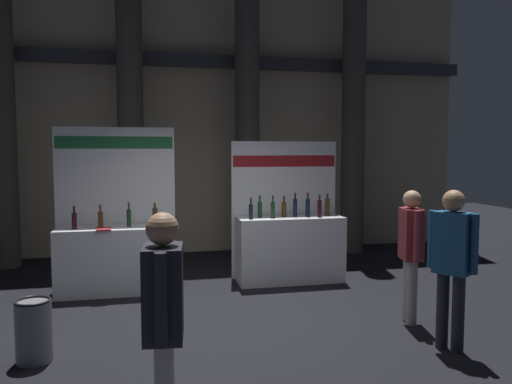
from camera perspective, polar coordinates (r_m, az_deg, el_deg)
name	(u,v)px	position (r m, az deg, el deg)	size (l,w,h in m)	color
ground_plane	(220,324)	(6.19, -4.05, -14.70)	(24.00, 24.00, 0.00)	black
hall_colonnade	(187,83)	(10.32, -7.78, 12.11)	(11.68, 1.15, 6.94)	tan
exhibitor_booth_0	(116,251)	(7.67, -15.52, -6.49)	(1.74, 0.70, 2.41)	white
exhibitor_booth_1	(289,243)	(8.02, 3.75, -5.81)	(1.74, 0.66, 2.21)	white
trash_bin	(34,331)	(5.52, -23.80, -14.12)	(0.34, 0.34, 0.62)	slate
visitor_0	(411,246)	(6.28, 17.09, -5.87)	(0.28, 0.50, 1.59)	#ADA393
visitor_1	(452,257)	(5.54, 21.25, -6.89)	(0.36, 0.44, 1.66)	#23232D
visitor_2	(164,312)	(3.51, -10.40, -13.15)	(0.29, 0.52, 1.64)	silver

